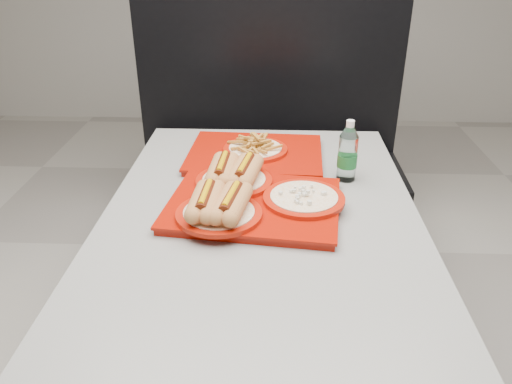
{
  "coord_description": "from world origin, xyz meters",
  "views": [
    {
      "loc": [
        0.04,
        -1.21,
        1.46
      ],
      "look_at": [
        -0.01,
        -0.0,
        0.83
      ],
      "focal_mm": 35.0,
      "sensor_mm": 36.0,
      "label": 1
    }
  ],
  "objects_px": {
    "tray_far": "(255,151)",
    "tray_near": "(247,196)",
    "diner_table": "(260,265)",
    "water_bottle": "(348,154)",
    "booth_bench": "(267,168)"
  },
  "relations": [
    {
      "from": "tray_far",
      "to": "tray_near",
      "type": "bearing_deg",
      "value": -91.34
    },
    {
      "from": "diner_table",
      "to": "water_bottle",
      "type": "relative_size",
      "value": 7.12
    },
    {
      "from": "booth_bench",
      "to": "tray_near",
      "type": "xyz_separation_m",
      "value": [
        -0.04,
        -1.04,
        0.39
      ]
    },
    {
      "from": "diner_table",
      "to": "water_bottle",
      "type": "bearing_deg",
      "value": 43.7
    },
    {
      "from": "booth_bench",
      "to": "tray_far",
      "type": "height_order",
      "value": "booth_bench"
    },
    {
      "from": "water_bottle",
      "to": "booth_bench",
      "type": "bearing_deg",
      "value": 107.64
    },
    {
      "from": "diner_table",
      "to": "water_bottle",
      "type": "xyz_separation_m",
      "value": [
        0.27,
        0.25,
        0.25
      ]
    },
    {
      "from": "booth_bench",
      "to": "tray_near",
      "type": "bearing_deg",
      "value": -92.25
    },
    {
      "from": "tray_far",
      "to": "booth_bench",
      "type": "bearing_deg",
      "value": 87.26
    },
    {
      "from": "water_bottle",
      "to": "diner_table",
      "type": "bearing_deg",
      "value": -136.3
    },
    {
      "from": "tray_near",
      "to": "water_bottle",
      "type": "bearing_deg",
      "value": 33.64
    },
    {
      "from": "tray_near",
      "to": "water_bottle",
      "type": "relative_size",
      "value": 2.63
    },
    {
      "from": "diner_table",
      "to": "booth_bench",
      "type": "relative_size",
      "value": 1.05
    },
    {
      "from": "diner_table",
      "to": "water_bottle",
      "type": "distance_m",
      "value": 0.45
    },
    {
      "from": "tray_near",
      "to": "water_bottle",
      "type": "xyz_separation_m",
      "value": [
        0.31,
        0.2,
        0.05
      ]
    }
  ]
}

